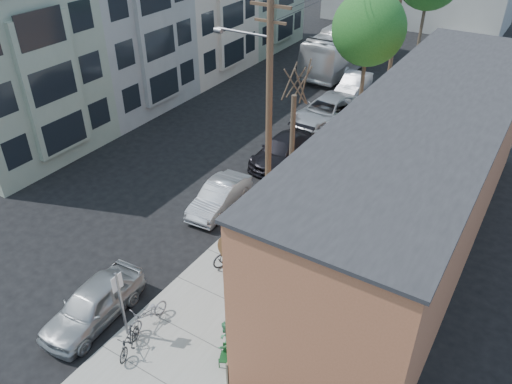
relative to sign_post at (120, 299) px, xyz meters
The scene contains 25 objects.
ground 5.95m from the sign_post, 114.52° to the left, with size 120.00×120.00×0.00m, color black.
sidewalk 16.36m from the sign_post, 83.29° to the left, with size 4.50×58.00×0.15m, color gray.
cafe_building 12.21m from the sign_post, 56.81° to the left, with size 6.60×20.20×6.61m.
apartment_row 23.99m from the sign_post, 126.56° to the left, with size 6.30×32.00×9.00m.
sign_post is the anchor object (origin of this frame).
parking_meter_near 6.73m from the sign_post, 90.86° to the left, with size 0.14×0.14×1.24m.
parking_meter_far 15.63m from the sign_post, 90.37° to the left, with size 0.14×0.14×1.24m.
utility_pole_near 10.03m from the sign_post, 89.75° to the left, with size 3.57×0.28×10.00m.
utility_pole_far 26.28m from the sign_post, 89.78° to the left, with size 1.80×0.28×10.00m.
tree_bare 11.01m from the sign_post, 87.65° to the left, with size 0.24×0.24×5.10m.
tree_leafy_mid 20.20m from the sign_post, 88.69° to the left, with size 4.16×4.16×8.10m.
patio_chair_a 5.19m from the sign_post, 44.42° to the left, with size 0.50×0.50×0.88m, color #103B18, non-canonical shape.
patio_chair_b 3.99m from the sign_post, 11.11° to the left, with size 0.50×0.50×0.88m, color #103B18, non-canonical shape.
patron_grey 4.62m from the sign_post, 33.93° to the left, with size 0.61×0.40×1.68m, color gray.
patron_green 3.77m from the sign_post, 15.38° to the left, with size 0.80×0.62×1.65m, color #2F7748.
cyclist 5.30m from the sign_post, 78.17° to the left, with size 0.99×0.57×1.54m, color maroon.
cyclist_bike 5.35m from the sign_post, 78.17° to the left, with size 0.71×2.04×1.07m, color black.
parked_bike_a 1.45m from the sign_post, 37.88° to the right, with size 0.42×1.49×0.89m, color black.
parked_bike_b 1.46m from the sign_post, 64.36° to the left, with size 0.62×1.77×0.93m, color slate.
car_0 1.93m from the sign_post, behind, with size 1.70×4.23×1.44m, color #9CA0A3.
car_1 8.38m from the sign_post, 102.56° to the left, with size 1.41×4.05×1.33m, color #AEB1B6.
car_2 13.76m from the sign_post, 96.49° to the left, with size 1.93×4.75×1.38m, color black.
car_3 19.49m from the sign_post, 94.57° to the left, with size 2.68×5.81×1.61m, color #A6A8AD.
car_4 25.06m from the sign_post, 94.55° to the left, with size 1.50×4.30×1.42m, color silver.
bus 30.79m from the sign_post, 98.99° to the left, with size 2.85×12.17×3.39m, color white.
Camera 1 is at (12.38, -12.83, 13.77)m, focal length 35.00 mm.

